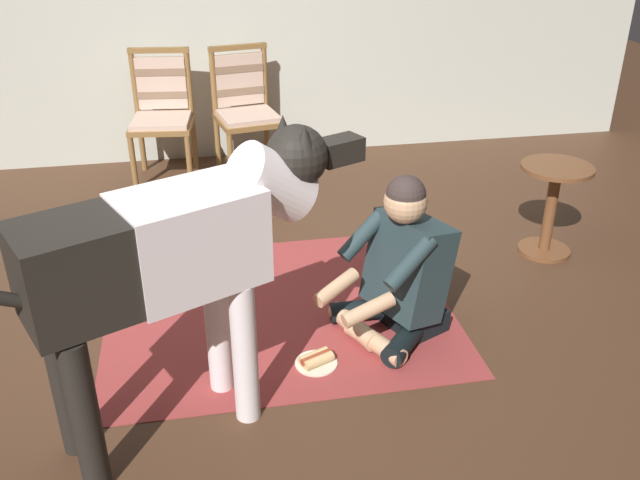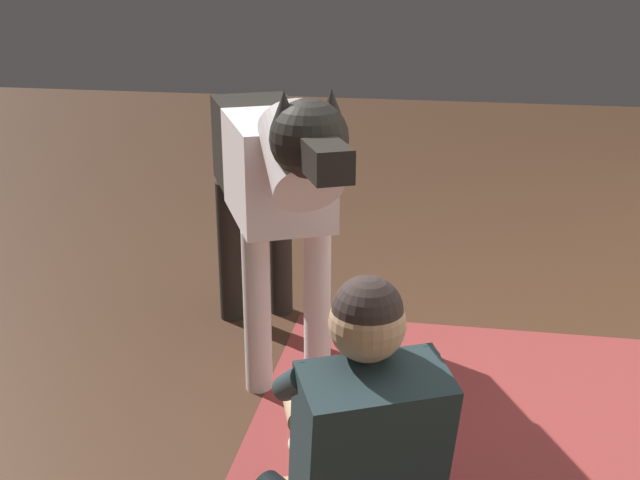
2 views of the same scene
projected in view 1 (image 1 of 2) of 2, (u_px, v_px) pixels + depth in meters
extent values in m
plane|color=#492E1E|center=(239.00, 315.00, 3.70)|extent=(12.82, 12.82, 0.00)
cube|color=#963635|center=(279.00, 309.00, 3.75)|extent=(1.84, 1.56, 0.01)
cylinder|color=olive|center=(189.00, 162.00, 5.17)|extent=(0.04, 0.04, 0.42)
cylinder|color=olive|center=(133.00, 164.00, 5.14)|extent=(0.04, 0.04, 0.42)
cylinder|color=olive|center=(194.00, 144.00, 5.54)|extent=(0.04, 0.04, 0.42)
cylinder|color=olive|center=(142.00, 145.00, 5.51)|extent=(0.04, 0.04, 0.42)
cube|color=olive|center=(162.00, 125.00, 5.24)|extent=(0.51, 0.51, 0.04)
cube|color=beige|center=(161.00, 120.00, 5.22)|extent=(0.47, 0.47, 0.04)
cylinder|color=olive|center=(189.00, 81.00, 5.30)|extent=(0.04, 0.04, 0.52)
cylinder|color=olive|center=(134.00, 82.00, 5.28)|extent=(0.04, 0.04, 0.52)
cube|color=olive|center=(158.00, 50.00, 5.18)|extent=(0.46, 0.10, 0.04)
cube|color=beige|center=(162.00, 83.00, 5.30)|extent=(0.38, 0.09, 0.40)
cube|color=#856850|center=(160.00, 72.00, 5.26)|extent=(0.39, 0.10, 0.06)
cube|color=#856850|center=(163.00, 94.00, 5.34)|extent=(0.39, 0.10, 0.06)
cylinder|color=olive|center=(283.00, 153.00, 5.34)|extent=(0.04, 0.04, 0.42)
cylinder|color=olive|center=(231.00, 160.00, 5.21)|extent=(0.04, 0.04, 0.42)
cylinder|color=olive|center=(267.00, 137.00, 5.69)|extent=(0.04, 0.04, 0.42)
cylinder|color=olive|center=(218.00, 143.00, 5.55)|extent=(0.04, 0.04, 0.42)
cube|color=olive|center=(248.00, 120.00, 5.34)|extent=(0.54, 0.54, 0.04)
cube|color=beige|center=(248.00, 115.00, 5.33)|extent=(0.49, 0.49, 0.04)
cylinder|color=olive|center=(265.00, 76.00, 5.45)|extent=(0.04, 0.04, 0.52)
cylinder|color=olive|center=(213.00, 81.00, 5.32)|extent=(0.04, 0.04, 0.52)
cube|color=olive|center=(238.00, 47.00, 5.28)|extent=(0.46, 0.13, 0.04)
cube|color=beige|center=(239.00, 80.00, 5.39)|extent=(0.38, 0.12, 0.40)
cube|color=#856850|center=(239.00, 68.00, 5.35)|extent=(0.39, 0.13, 0.06)
cube|color=#856850|center=(240.00, 91.00, 5.43)|extent=(0.39, 0.13, 0.06)
cube|color=black|center=(410.00, 314.00, 3.60)|extent=(0.36, 0.41, 0.12)
cylinder|color=black|center=(407.00, 337.00, 3.41)|extent=(0.34, 0.38, 0.11)
cylinder|color=tan|center=(375.00, 342.00, 3.38)|extent=(0.26, 0.36, 0.09)
cylinder|color=black|center=(368.00, 309.00, 3.63)|extent=(0.40, 0.11, 0.11)
cylinder|color=tan|center=(354.00, 326.00, 3.51)|extent=(0.21, 0.37, 0.09)
cube|color=#25373B|center=(408.00, 265.00, 3.44)|extent=(0.44, 0.49, 0.53)
cylinder|color=#25373B|center=(410.00, 263.00, 3.17)|extent=(0.30, 0.20, 0.24)
cylinder|color=tan|center=(368.00, 310.00, 3.20)|extent=(0.28, 0.14, 0.12)
cylinder|color=#25373B|center=(363.00, 235.00, 3.42)|extent=(0.30, 0.20, 0.24)
cylinder|color=tan|center=(336.00, 287.00, 3.38)|extent=(0.26, 0.21, 0.12)
sphere|color=tan|center=(405.00, 202.00, 3.26)|extent=(0.21, 0.21, 0.21)
sphere|color=#372C29|center=(406.00, 195.00, 3.24)|extent=(0.19, 0.19, 0.19)
cylinder|color=white|center=(218.00, 326.00, 3.02)|extent=(0.11, 0.11, 0.67)
cylinder|color=white|center=(245.00, 353.00, 2.85)|extent=(0.11, 0.11, 0.67)
cylinder|color=black|center=(65.00, 383.00, 2.68)|extent=(0.11, 0.11, 0.67)
cylinder|color=black|center=(85.00, 417.00, 2.50)|extent=(0.11, 0.11, 0.67)
cube|color=white|center=(190.00, 239.00, 2.62)|extent=(0.62, 0.53, 0.39)
cube|color=black|center=(85.00, 269.00, 2.41)|extent=(0.55, 0.49, 0.37)
cylinder|color=white|center=(271.00, 182.00, 2.75)|extent=(0.45, 0.38, 0.37)
sphere|color=black|center=(297.00, 156.00, 2.77)|extent=(0.26, 0.26, 0.26)
cube|color=black|center=(339.00, 150.00, 2.89)|extent=(0.22, 0.19, 0.10)
cone|color=black|center=(283.00, 129.00, 2.78)|extent=(0.12, 0.12, 0.12)
cone|color=black|center=(305.00, 139.00, 2.67)|extent=(0.12, 0.12, 0.12)
cylinder|color=black|center=(14.00, 300.00, 2.30)|extent=(0.33, 0.19, 0.22)
cylinder|color=silver|center=(316.00, 363.00, 3.32)|extent=(0.21, 0.21, 0.01)
cylinder|color=#DEBB7B|center=(319.00, 361.00, 3.29)|extent=(0.16, 0.11, 0.05)
cylinder|color=#DEBB7B|center=(314.00, 356.00, 3.32)|extent=(0.16, 0.11, 0.05)
cylinder|color=#973C24|center=(316.00, 357.00, 3.30)|extent=(0.16, 0.10, 0.04)
cylinder|color=brown|center=(550.00, 212.00, 4.22)|extent=(0.07, 0.07, 0.55)
cylinder|color=brown|center=(544.00, 250.00, 4.34)|extent=(0.32, 0.32, 0.02)
cylinder|color=brown|center=(557.00, 168.00, 4.09)|extent=(0.43, 0.43, 0.02)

